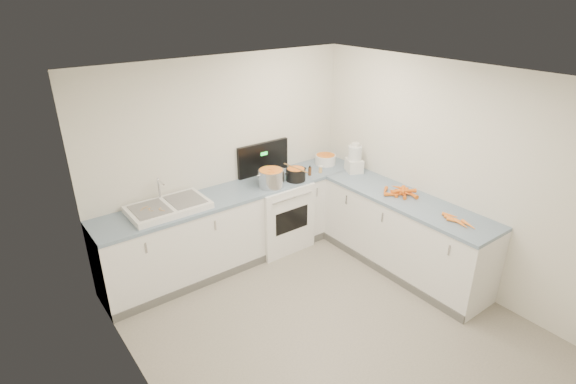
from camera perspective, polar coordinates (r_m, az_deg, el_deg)
floor at (r=4.83m, az=5.23°, el=-16.79°), size 3.50×4.00×0.00m
ceiling at (r=3.70m, az=6.74°, el=13.81°), size 3.50×4.00×0.00m
wall_back at (r=5.61m, az=-8.02°, el=4.14°), size 3.50×0.00×2.50m
wall_front at (r=3.22m, az=31.71°, el=-16.52°), size 3.50×0.00×2.50m
wall_left at (r=3.35m, az=-17.36°, el=-11.90°), size 0.00×4.00×2.50m
wall_right at (r=5.36m, az=19.85°, el=1.91°), size 0.00×4.00×2.50m
counter_back at (r=5.69m, az=-6.07°, el=-4.07°), size 3.50×0.62×0.94m
counter_right at (r=5.62m, az=14.49°, el=-5.17°), size 0.62×2.20×0.94m
stove at (r=5.94m, az=-1.47°, el=-2.59°), size 0.76×0.65×1.36m
sink at (r=5.12m, az=-14.96°, el=-1.85°), size 0.86×0.52×0.31m
steel_pot at (r=5.52m, az=-2.16°, el=1.67°), size 0.38×0.38×0.24m
black_pot at (r=5.71m, az=0.99°, el=2.14°), size 0.28×0.28×0.18m
wooden_spoon at (r=5.67m, az=1.00°, el=3.07°), size 0.06×0.43×0.02m
mixing_bowl at (r=6.27m, az=4.78°, el=4.13°), size 0.38×0.38×0.13m
extract_bottle at (r=5.87m, az=2.78°, el=2.64°), size 0.04×0.04×0.11m
spice_jar at (r=5.98m, az=4.15°, el=2.85°), size 0.05×0.05×0.08m
food_processor at (r=6.02m, az=8.44°, el=4.11°), size 0.27×0.29×0.40m
carrot_pile at (r=5.48m, az=14.20°, el=0.02°), size 0.37×0.44×0.09m
peeled_carrots at (r=5.02m, az=20.77°, el=-3.43°), size 0.17×0.42×0.04m
peelings at (r=5.01m, az=-16.85°, el=-2.19°), size 0.21×0.23×0.01m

